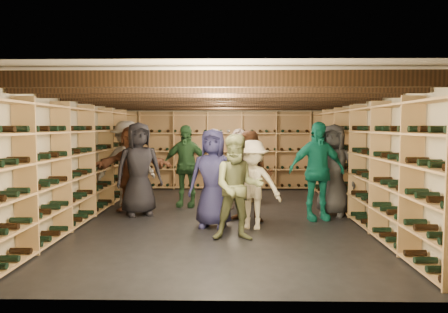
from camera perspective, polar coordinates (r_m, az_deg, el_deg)
ground at (r=8.45m, az=-0.34°, el=-7.96°), size 8.00×8.00×0.00m
walls at (r=8.29m, az=-0.34°, el=0.19°), size 5.52×8.02×2.40m
ceiling at (r=8.29m, az=-0.34°, el=8.49°), size 5.50×8.00×0.01m
ceiling_joists at (r=8.28m, az=-0.34°, el=7.52°), size 5.40×7.12×0.18m
wine_rack_left at (r=8.75m, az=-17.42°, el=-0.62°), size 0.32×7.50×2.15m
wine_rack_right at (r=8.62m, az=17.00°, el=-0.67°), size 0.32×7.50×2.15m
wine_rack_back at (r=12.12m, az=0.11°, el=0.80°), size 4.70×0.30×2.15m
crate_stack_left at (r=10.14m, az=2.67°, el=-4.00°), size 0.58×0.48×0.68m
crate_stack_right at (r=10.59m, az=-0.44°, el=-4.12°), size 0.59×0.49×0.51m
crate_loose at (r=9.72m, az=-1.47°, el=-5.87°), size 0.59×0.49×0.17m
person_0 at (r=8.70m, az=-11.04°, el=-1.59°), size 1.05×0.88×1.83m
person_2 at (r=6.69m, az=1.84°, el=-4.05°), size 0.82×0.65×1.63m
person_3 at (r=7.44m, az=3.72°, el=-3.69°), size 1.06×0.73×1.51m
person_4 at (r=8.31m, az=12.03°, el=-1.84°), size 1.14×0.64×1.84m
person_5 at (r=9.23m, az=-11.85°, el=-1.46°), size 1.68×0.65×1.77m
person_6 at (r=7.54m, az=-1.45°, el=-2.84°), size 0.92×0.68×1.71m
person_7 at (r=9.15m, az=1.99°, el=-1.65°), size 0.71×0.57×1.70m
person_8 at (r=7.98m, az=3.60°, el=-2.61°), size 0.95×0.82×1.67m
person_9 at (r=9.76m, az=-12.58°, el=-0.91°), size 1.36×1.03×1.86m
person_10 at (r=9.52m, az=-5.05°, el=-1.22°), size 1.10×0.60×1.78m
person_12 at (r=8.77m, az=14.10°, el=-1.72°), size 1.03×0.88×1.79m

